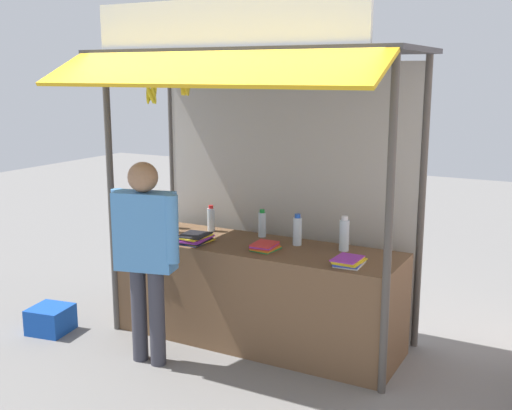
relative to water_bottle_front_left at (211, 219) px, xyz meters
The scene contains 17 objects.
ground_plane 1.19m from the water_bottle_front_left, 20.98° to the right, with size 20.00×20.00×0.00m, color slate.
stall_counter 0.85m from the water_bottle_front_left, 20.98° to the right, with size 2.53×0.75×0.88m, color brown.
stall_structure 0.97m from the water_bottle_front_left, ahead, with size 2.73×1.67×2.87m.
water_bottle_front_left is the anchor object (origin of this frame).
water_bottle_left 1.34m from the water_bottle_front_left, ahead, with size 0.08×0.08×0.30m.
water_bottle_center 0.39m from the water_bottle_front_left, 145.63° to the right, with size 0.08×0.08×0.27m.
water_bottle_mid_left 0.92m from the water_bottle_front_left, ahead, with size 0.08×0.08×0.27m.
water_bottle_front_right 0.52m from the water_bottle_front_left, ahead, with size 0.07×0.07×0.25m.
water_bottle_far_left 0.40m from the water_bottle_front_left, 169.15° to the right, with size 0.08×0.08×0.27m.
magazine_stack_mid_right 0.43m from the water_bottle_front_left, 78.08° to the right, with size 0.27×0.32×0.07m.
magazine_stack_rear_center 0.82m from the water_bottle_front_left, 24.55° to the right, with size 0.21×0.25×0.06m.
magazine_stack_far_right 0.61m from the water_bottle_front_left, 120.94° to the right, with size 0.21×0.30×0.09m.
magazine_stack_right 1.56m from the water_bottle_front_left, 14.98° to the right, with size 0.22×0.28×0.06m.
banana_bunch_inner_left 1.44m from the water_bottle_front_left, 71.91° to the right, with size 0.10×0.10×0.23m.
banana_bunch_inner_right 1.38m from the water_bottle_front_left, 98.25° to the right, with size 0.11×0.11×0.31m.
vendor_person 1.02m from the water_bottle_front_left, 88.49° to the right, with size 0.63×0.31×1.66m.
plastic_crate 1.73m from the water_bottle_front_left, 140.32° to the right, with size 0.34×0.34×0.24m, color #194CB2.
Camera 1 is at (2.49, -4.62, 2.33)m, focal length 44.29 mm.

